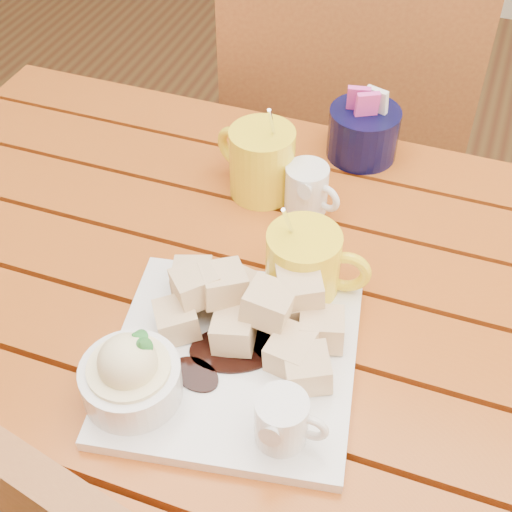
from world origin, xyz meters
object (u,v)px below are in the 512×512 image
at_px(table, 264,355).
at_px(chair_far, 338,136).
at_px(coffee_mug_right, 305,266).
at_px(coffee_mug_left, 260,161).
at_px(dessert_plate, 215,351).

xyz_separation_m(table, chair_far, (-0.07, 0.66, -0.10)).
relative_size(coffee_mug_right, chair_far, 0.15).
bearing_deg(chair_far, table, 79.98).
bearing_deg(coffee_mug_left, chair_far, 111.34).
bearing_deg(table, coffee_mug_left, 111.05).
height_order(dessert_plate, coffee_mug_right, coffee_mug_right).
distance_m(dessert_plate, coffee_mug_left, 0.33).
relative_size(coffee_mug_left, chair_far, 0.16).
bearing_deg(coffee_mug_right, table, -156.21).
xyz_separation_m(coffee_mug_left, chair_far, (0.01, 0.46, -0.26)).
xyz_separation_m(table, coffee_mug_right, (0.04, 0.03, 0.16)).
distance_m(table, coffee_mug_left, 0.27).
distance_m(coffee_mug_left, coffee_mug_right, 0.21).
height_order(table, dessert_plate, dessert_plate).
bearing_deg(coffee_mug_right, chair_far, 90.06).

